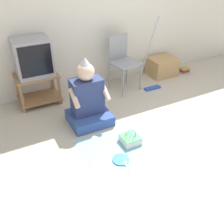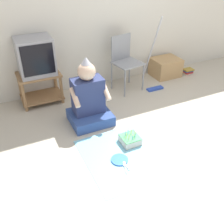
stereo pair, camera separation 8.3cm
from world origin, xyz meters
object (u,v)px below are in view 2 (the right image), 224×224
at_px(folding_chair, 125,59).
at_px(person_seated, 89,101).
at_px(dust_mop, 153,68).
at_px(paper_plate, 120,160).
at_px(book_pile, 188,71).
at_px(birthday_cake, 130,139).
at_px(cardboard_box_stack, 166,67).
at_px(tv, 35,56).

height_order(folding_chair, person_seated, person_seated).
bearing_deg(dust_mop, paper_plate, -133.24).
relative_size(book_pile, birthday_cake, 0.81).
relative_size(folding_chair, book_pile, 4.85).
bearing_deg(person_seated, folding_chair, 37.29).
bearing_deg(birthday_cake, person_seated, 112.49).
xyz_separation_m(cardboard_box_stack, birthday_cake, (-1.48, -1.41, -0.11)).
xyz_separation_m(folding_chair, birthday_cake, (-0.60, -1.31, -0.46)).
xyz_separation_m(tv, folding_chair, (1.33, -0.13, -0.21)).
height_order(cardboard_box_stack, dust_mop, dust_mop).
distance_m(dust_mop, person_seated, 1.39).
distance_m(cardboard_box_stack, birthday_cake, 2.05).
bearing_deg(tv, cardboard_box_stack, -0.61).
height_order(cardboard_box_stack, birthday_cake, cardboard_box_stack).
xyz_separation_m(cardboard_box_stack, book_pile, (0.41, -0.13, -0.11)).
distance_m(dust_mop, paper_plate, 1.89).
bearing_deg(cardboard_box_stack, person_seated, -156.50).
distance_m(cardboard_box_stack, book_pile, 0.45).
bearing_deg(folding_chair, birthday_cake, -114.52).
distance_m(tv, folding_chair, 1.35).
distance_m(book_pile, person_seated, 2.27).
bearing_deg(book_pile, paper_plate, -145.04).
bearing_deg(paper_plate, tv, 106.29).
bearing_deg(birthday_cake, paper_plate, -138.80).
relative_size(person_seated, birthday_cake, 4.14).
bearing_deg(book_pile, cardboard_box_stack, 162.82).
height_order(tv, book_pile, tv).
bearing_deg(person_seated, dust_mop, 20.69).
relative_size(book_pile, person_seated, 0.20).
xyz_separation_m(birthday_cake, paper_plate, (-0.25, -0.22, -0.04)).
xyz_separation_m(tv, cardboard_box_stack, (2.22, -0.02, -0.56)).
xyz_separation_m(folding_chair, person_seated, (-0.87, -0.66, -0.20)).
relative_size(folding_chair, birthday_cake, 3.94).
xyz_separation_m(folding_chair, book_pile, (1.30, -0.03, -0.46)).
xyz_separation_m(person_seated, birthday_cake, (0.27, -0.65, -0.26)).
height_order(tv, dust_mop, dust_mop).
distance_m(folding_chair, dust_mop, 0.49).
height_order(book_pile, birthday_cake, birthday_cake).
distance_m(person_seated, paper_plate, 0.92).
bearing_deg(cardboard_box_stack, paper_plate, -136.77).
relative_size(cardboard_box_stack, person_seated, 0.53).
relative_size(cardboard_box_stack, paper_plate, 2.47).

